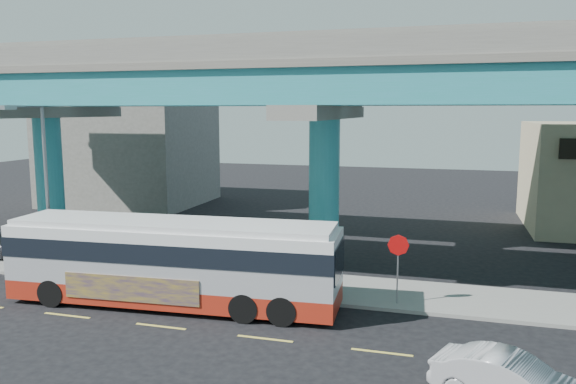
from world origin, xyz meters
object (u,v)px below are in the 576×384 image
(transit_bus, at_px, (173,259))
(street_lamp, at_px, (37,165))
(stop_sign, at_px, (398,253))
(sedan, at_px, (512,381))

(transit_bus, distance_m, street_lamp, 8.37)
(stop_sign, bearing_deg, sedan, -43.99)
(transit_bus, relative_size, stop_sign, 4.84)
(sedan, relative_size, stop_sign, 1.57)
(transit_bus, bearing_deg, stop_sign, 10.66)
(street_lamp, distance_m, stop_sign, 16.50)
(transit_bus, height_order, sedan, transit_bus)
(transit_bus, distance_m, sedan, 13.22)
(street_lamp, bearing_deg, transit_bus, -10.98)
(sedan, height_order, street_lamp, street_lamp)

